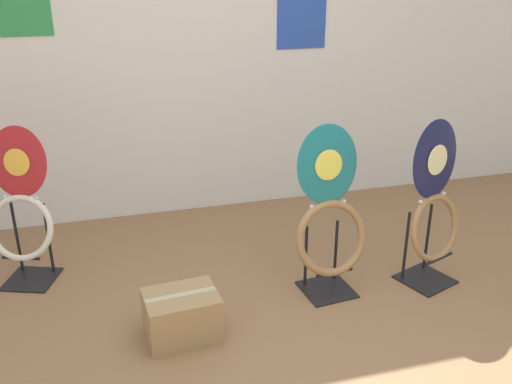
{
  "coord_description": "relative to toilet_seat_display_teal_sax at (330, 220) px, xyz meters",
  "views": [
    {
      "loc": [
        -0.73,
        -1.77,
        1.82
      ],
      "look_at": [
        0.07,
        1.13,
        0.55
      ],
      "focal_mm": 40.0,
      "sensor_mm": 36.0,
      "label": 1
    }
  ],
  "objects": [
    {
      "name": "toilet_seat_display_crimson_swirl",
      "position": [
        -1.66,
        0.59,
        0.01
      ],
      "size": [
        0.42,
        0.36,
        0.93
      ],
      "color": "black",
      "rests_on": "ground_plane"
    },
    {
      "name": "wall_back",
      "position": [
        -0.42,
        1.37,
        0.85
      ],
      "size": [
        8.0,
        0.07,
        2.6
      ],
      "color": "silver",
      "rests_on": "ground_plane"
    },
    {
      "name": "storage_box",
      "position": [
        -0.87,
        -0.21,
        -0.33
      ],
      "size": [
        0.39,
        0.3,
        0.25
      ],
      "color": "#A37F51",
      "rests_on": "ground_plane"
    },
    {
      "name": "toilet_seat_display_teal_sax",
      "position": [
        0.0,
        0.0,
        0.0
      ],
      "size": [
        0.45,
        0.31,
        0.98
      ],
      "color": "black",
      "rests_on": "ground_plane"
    },
    {
      "name": "toilet_seat_display_navy_moon",
      "position": [
        0.61,
        -0.06,
        0.04
      ],
      "size": [
        0.42,
        0.36,
        0.99
      ],
      "color": "black",
      "rests_on": "ground_plane"
    }
  ]
}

